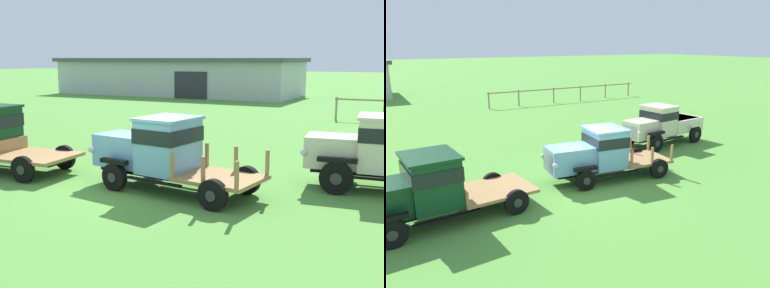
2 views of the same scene
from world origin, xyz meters
The scene contains 3 objects.
ground_plane centered at (0.00, 0.00, 0.00)m, with size 240.00×240.00×0.00m, color #518E38.
farm_shed centered at (-15.76, 31.42, 1.81)m, with size 24.08×9.13×3.58m.
vintage_truck_second_in_line centered at (0.53, 0.26, 1.07)m, with size 5.19×2.40×2.03m.
Camera 1 is at (7.14, -10.91, 3.58)m, focal length 45.00 mm.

